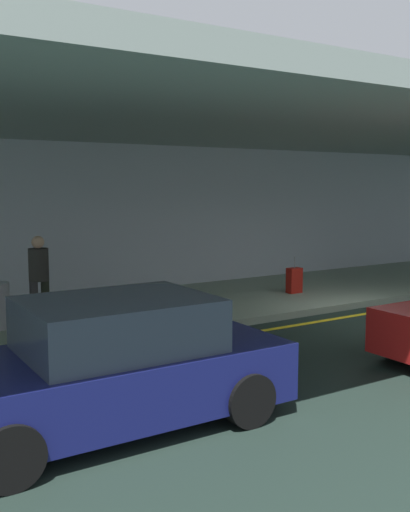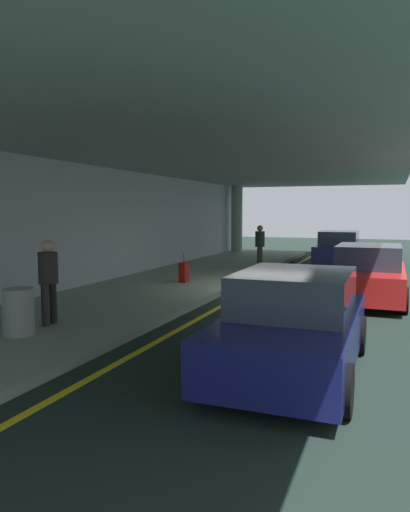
% 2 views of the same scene
% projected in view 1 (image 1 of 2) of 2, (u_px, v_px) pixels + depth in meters
% --- Properties ---
extents(ground_plane, '(60.00, 60.00, 0.00)m').
position_uv_depth(ground_plane, '(375.00, 320.00, 12.21)').
color(ground_plane, black).
extents(sidewalk, '(26.00, 4.20, 0.15)m').
position_uv_depth(sidewalk, '(280.00, 293.00, 14.81)').
color(sidewalk, gray).
rests_on(sidewalk, ground).
extents(lane_stripe_yellow, '(26.00, 0.14, 0.01)m').
position_uv_depth(lane_stripe_yellow, '(356.00, 315.00, 12.65)').
color(lane_stripe_yellow, yellow).
rests_on(lane_stripe_yellow, ground).
extents(ceiling_overhang, '(28.00, 13.20, 0.30)m').
position_uv_depth(ceiling_overhang, '(296.00, 136.00, 13.93)').
color(ceiling_overhang, gray).
rests_on(ceiling_overhang, support_column_far_left).
extents(terminal_back_wall, '(26.00, 0.30, 3.80)m').
position_uv_depth(terminal_back_wall, '(230.00, 217.00, 16.49)').
color(terminal_back_wall, '#AAB3BD').
rests_on(terminal_back_wall, ground).
extents(car_navy, '(4.10, 1.92, 1.50)m').
position_uv_depth(car_navy, '(112.00, 366.00, 6.76)').
color(car_navy, '#131750').
rests_on(car_navy, ground).
extents(person_waiting_for_ride, '(0.38, 0.38, 1.68)m').
position_uv_depth(person_waiting_for_ride, '(39.00, 273.00, 11.22)').
color(person_waiting_for_ride, '#2E2B2C').
rests_on(person_waiting_for_ride, sidewalk).
extents(suitcase_upright_primary, '(0.36, 0.22, 0.90)m').
position_uv_depth(suitcase_upright_primary, '(294.00, 280.00, 14.45)').
color(suitcase_upright_primary, '#9E170F').
rests_on(suitcase_upright_primary, sidewalk).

